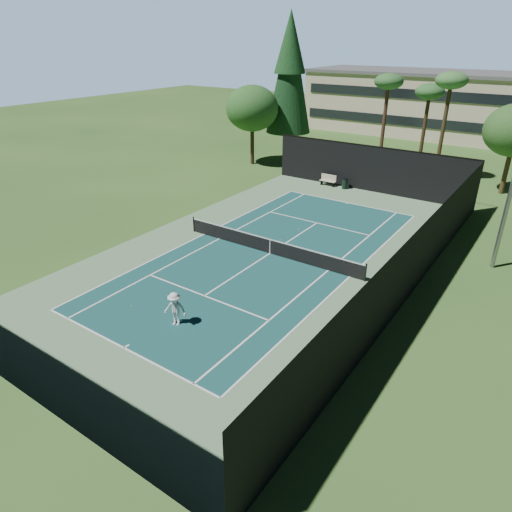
{
  "coord_description": "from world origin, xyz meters",
  "views": [
    {
      "loc": [
        14.18,
        -22.08,
        12.5
      ],
      "look_at": [
        1.0,
        -3.0,
        1.3
      ],
      "focal_mm": 32.0,
      "sensor_mm": 36.0,
      "label": 1
    }
  ],
  "objects_px": {
    "tennis_ball_a": "(131,306)",
    "tennis_ball_d": "(235,221)",
    "player": "(175,309)",
    "park_bench": "(328,180)",
    "tennis_ball_b": "(280,240)",
    "tennis_ball_c": "(299,229)",
    "tennis_net": "(270,246)",
    "trash_bin": "(345,184)"
  },
  "relations": [
    {
      "from": "player",
      "to": "tennis_ball_b",
      "type": "bearing_deg",
      "value": 76.11
    },
    {
      "from": "tennis_ball_c",
      "to": "tennis_ball_d",
      "type": "height_order",
      "value": "tennis_ball_d"
    },
    {
      "from": "tennis_ball_b",
      "to": "tennis_ball_d",
      "type": "relative_size",
      "value": 1.08
    },
    {
      "from": "park_bench",
      "to": "trash_bin",
      "type": "bearing_deg",
      "value": -0.87
    },
    {
      "from": "tennis_net",
      "to": "tennis_ball_d",
      "type": "distance_m",
      "value": 6.19
    },
    {
      "from": "tennis_ball_d",
      "to": "park_bench",
      "type": "xyz_separation_m",
      "value": [
        1.63,
        12.16,
        0.52
      ]
    },
    {
      "from": "tennis_ball_c",
      "to": "trash_bin",
      "type": "relative_size",
      "value": 0.06
    },
    {
      "from": "tennis_net",
      "to": "tennis_ball_b",
      "type": "xyz_separation_m",
      "value": [
        -0.57,
        2.19,
        -0.52
      ]
    },
    {
      "from": "tennis_ball_a",
      "to": "player",
      "type": "bearing_deg",
      "value": 2.69
    },
    {
      "from": "park_bench",
      "to": "tennis_net",
      "type": "bearing_deg",
      "value": -76.8
    },
    {
      "from": "tennis_net",
      "to": "tennis_ball_c",
      "type": "bearing_deg",
      "value": 96.15
    },
    {
      "from": "player",
      "to": "park_bench",
      "type": "distance_m",
      "value": 24.97
    },
    {
      "from": "trash_bin",
      "to": "tennis_ball_d",
      "type": "bearing_deg",
      "value": -105.35
    },
    {
      "from": "park_bench",
      "to": "tennis_ball_c",
      "type": "bearing_deg",
      "value": -73.94
    },
    {
      "from": "tennis_ball_d",
      "to": "trash_bin",
      "type": "distance_m",
      "value": 12.59
    },
    {
      "from": "player",
      "to": "tennis_ball_a",
      "type": "bearing_deg",
      "value": 162.82
    },
    {
      "from": "player",
      "to": "tennis_ball_a",
      "type": "distance_m",
      "value": 3.13
    },
    {
      "from": "trash_bin",
      "to": "park_bench",
      "type": "bearing_deg",
      "value": 179.13
    },
    {
      "from": "trash_bin",
      "to": "tennis_net",
      "type": "bearing_deg",
      "value": -82.93
    },
    {
      "from": "player",
      "to": "tennis_ball_d",
      "type": "distance_m",
      "value": 13.78
    },
    {
      "from": "tennis_net",
      "to": "trash_bin",
      "type": "xyz_separation_m",
      "value": [
        -1.91,
        15.39,
        -0.08
      ]
    },
    {
      "from": "tennis_net",
      "to": "tennis_ball_c",
      "type": "height_order",
      "value": "tennis_net"
    },
    {
      "from": "tennis_net",
      "to": "park_bench",
      "type": "height_order",
      "value": "tennis_net"
    },
    {
      "from": "tennis_ball_d",
      "to": "trash_bin",
      "type": "relative_size",
      "value": 0.06
    },
    {
      "from": "tennis_ball_b",
      "to": "trash_bin",
      "type": "bearing_deg",
      "value": 95.78
    },
    {
      "from": "player",
      "to": "tennis_ball_c",
      "type": "xyz_separation_m",
      "value": [
        -1.11,
        13.75,
        -0.84
      ]
    },
    {
      "from": "tennis_ball_d",
      "to": "trash_bin",
      "type": "bearing_deg",
      "value": 74.65
    },
    {
      "from": "tennis_ball_a",
      "to": "trash_bin",
      "type": "distance_m",
      "value": 24.73
    },
    {
      "from": "tennis_ball_a",
      "to": "tennis_ball_d",
      "type": "relative_size",
      "value": 1.04
    },
    {
      "from": "tennis_ball_b",
      "to": "tennis_ball_d",
      "type": "xyz_separation_m",
      "value": [
        -4.67,
        1.07,
        -0.0
      ]
    },
    {
      "from": "tennis_ball_a",
      "to": "tennis_ball_c",
      "type": "distance_m",
      "value": 14.03
    },
    {
      "from": "tennis_ball_c",
      "to": "player",
      "type": "bearing_deg",
      "value": -85.39
    },
    {
      "from": "tennis_ball_b",
      "to": "tennis_ball_c",
      "type": "distance_m",
      "value": 2.38
    },
    {
      "from": "player",
      "to": "tennis_ball_a",
      "type": "xyz_separation_m",
      "value": [
        -3.02,
        -0.14,
        -0.84
      ]
    },
    {
      "from": "tennis_ball_c",
      "to": "trash_bin",
      "type": "xyz_separation_m",
      "value": [
        -1.42,
        10.83,
        0.45
      ]
    },
    {
      "from": "tennis_ball_b",
      "to": "tennis_ball_a",
      "type": "bearing_deg",
      "value": -99.0
    },
    {
      "from": "tennis_ball_b",
      "to": "park_bench",
      "type": "height_order",
      "value": "park_bench"
    },
    {
      "from": "tennis_ball_a",
      "to": "tennis_ball_c",
      "type": "xyz_separation_m",
      "value": [
        1.91,
        13.9,
        -0.0
      ]
    },
    {
      "from": "tennis_net",
      "to": "tennis_ball_d",
      "type": "height_order",
      "value": "tennis_net"
    },
    {
      "from": "tennis_ball_c",
      "to": "tennis_ball_d",
      "type": "xyz_separation_m",
      "value": [
        -4.75,
        -1.31,
        0.0
      ]
    },
    {
      "from": "tennis_ball_a",
      "to": "park_bench",
      "type": "height_order",
      "value": "park_bench"
    },
    {
      "from": "tennis_ball_b",
      "to": "tennis_net",
      "type": "bearing_deg",
      "value": -75.3
    }
  ]
}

